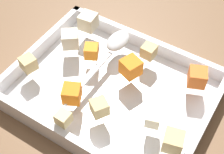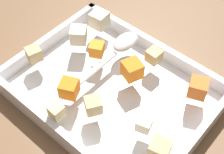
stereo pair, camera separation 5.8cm
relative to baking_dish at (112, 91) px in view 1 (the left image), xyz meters
name	(u,v)px [view 1 (the left image)]	position (x,y,z in m)	size (l,w,h in m)	color
ground_plane	(100,98)	(0.02, 0.02, -0.01)	(4.00, 4.00, 0.00)	brown
baking_dish	(112,91)	(0.00, 0.00, 0.00)	(0.36, 0.27, 0.04)	silver
carrot_chunk_corner_nw	(72,94)	(0.04, 0.07, 0.05)	(0.03, 0.03, 0.03)	orange
carrot_chunk_mid_left	(131,67)	(-0.02, -0.03, 0.05)	(0.03, 0.03, 0.03)	orange
carrot_chunk_front_center	(91,51)	(0.07, -0.03, 0.04)	(0.03, 0.03, 0.03)	orange
carrot_chunk_near_spoon	(197,77)	(-0.13, -0.08, 0.05)	(0.03, 0.03, 0.03)	orange
potato_chunk_back_center	(28,63)	(0.15, 0.06, 0.04)	(0.03, 0.03, 0.03)	tan
potato_chunk_mid_right	(153,119)	(-0.10, 0.04, 0.04)	(0.02, 0.02, 0.02)	beige
potato_chunk_heap_top	(149,51)	(-0.03, -0.09, 0.04)	(0.03, 0.03, 0.03)	tan
potato_chunk_far_right	(63,118)	(0.02, 0.11, 0.04)	(0.02, 0.02, 0.02)	#E0CC89
potato_chunk_corner_se	(88,21)	(0.12, -0.09, 0.05)	(0.03, 0.03, 0.03)	beige
potato_chunk_near_right	(99,107)	(-0.02, 0.07, 0.05)	(0.03, 0.03, 0.03)	tan
potato_chunk_corner_sw	(173,141)	(-0.15, 0.06, 0.05)	(0.03, 0.03, 0.03)	tan
parsnip_chunk_center	(70,39)	(0.12, -0.03, 0.05)	(0.03, 0.03, 0.03)	beige
serving_spoon	(114,45)	(0.04, -0.07, 0.04)	(0.04, 0.20, 0.02)	silver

